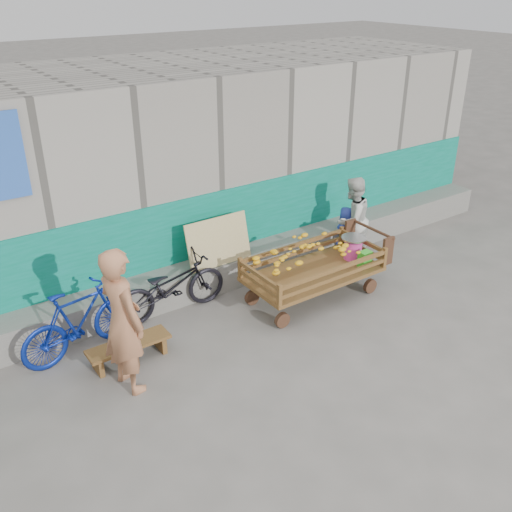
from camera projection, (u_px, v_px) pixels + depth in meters
ground at (296, 374)px, 6.72m from camera, size 80.00×80.00×0.00m
building_wall at (141, 168)px, 9.05m from camera, size 12.00×3.50×3.00m
banana_cart at (312, 261)px, 8.00m from camera, size 2.13×0.97×0.91m
bench at (129, 347)px, 6.89m from camera, size 1.01×0.30×0.25m
vendor_man at (123, 321)px, 6.17m from camera, size 0.53×0.70×1.74m
woman at (352, 220)px, 9.13m from camera, size 0.77×0.65×1.40m
child at (345, 232)px, 9.34m from camera, size 0.50×0.43×0.87m
bicycle_dark at (171, 286)px, 7.75m from camera, size 1.62×0.58×0.85m
bicycle_blue at (80, 321)px, 6.91m from camera, size 1.59×0.69×0.92m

